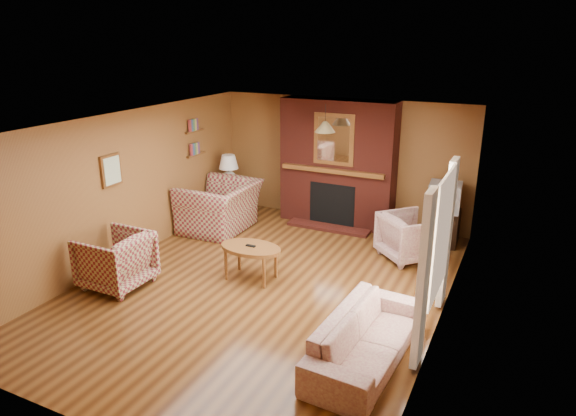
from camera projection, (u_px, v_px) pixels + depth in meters
The scene contains 20 objects.
floor at pixel (264, 286), 7.58m from camera, with size 6.50×6.50×0.00m, color #42230E.
ceiling at pixel (262, 123), 6.81m from camera, with size 6.50×6.50×0.00m, color white.
wall_back at pixel (342, 160), 9.97m from camera, with size 6.50×6.50×0.00m, color brown.
wall_front at pixel (84, 318), 4.42m from camera, with size 6.50×6.50×0.00m, color brown.
wall_left at pixel (126, 187), 8.22m from camera, with size 6.50×6.50×0.00m, color brown.
wall_right at pixel (446, 238), 6.16m from camera, with size 6.50×6.50×0.00m, color brown.
fireplace at pixel (337, 164), 9.75m from camera, with size 2.20×0.82×2.40m.
window_right at pixel (438, 249), 6.04m from camera, with size 0.10×1.85×2.00m.
bookshelf at pixel (196, 138), 9.67m from camera, with size 0.09×0.55×0.71m.
botanical_print at pixel (111, 170), 7.84m from camera, with size 0.05×0.40×0.50m.
pendant_light at pixel (325, 127), 8.90m from camera, with size 0.36×0.36×0.48m.
plaid_loveseat at pixel (220, 207), 9.64m from camera, with size 1.39×1.22×0.91m, color maroon.
plaid_armchair at pixel (116, 260), 7.46m from camera, with size 0.87×0.90×0.82m, color maroon.
floral_sofa at pixel (366, 338), 5.76m from camera, with size 1.97×0.77×0.58m, color #BBB091.
floral_armchair at pixel (409, 237), 8.39m from camera, with size 0.82×0.84×0.77m, color #BBB091.
coffee_table at pixel (251, 250), 7.66m from camera, with size 0.96×0.60×0.55m.
side_table at pixel (230, 201), 10.43m from camera, with size 0.47×0.47×0.62m, color brown.
table_lamp at pixel (229, 169), 10.22m from camera, with size 0.39×0.39×0.64m.
tv_stand at pixel (442, 227), 9.03m from camera, with size 0.57×0.52×0.62m, color black.
crt_tv at pixel (445, 197), 8.84m from camera, with size 0.57×0.57×0.49m.
Camera 1 is at (3.27, -5.98, 3.51)m, focal length 32.00 mm.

